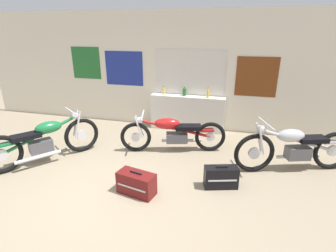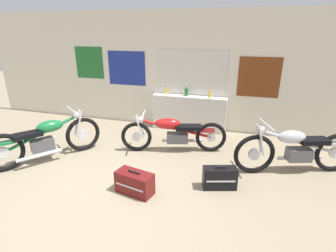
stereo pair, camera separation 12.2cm
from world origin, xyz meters
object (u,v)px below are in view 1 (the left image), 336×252
(motorcycle_silver, at_px, (295,148))
(hard_case_black, at_px, (221,177))
(bottle_leftmost, at_px, (164,91))
(motorcycle_green, at_px, (44,140))
(motorcycle_red, at_px, (173,133))
(hard_case_darkred, at_px, (136,183))
(bottle_left_center, at_px, (184,91))
(bottle_center, at_px, (208,93))

(motorcycle_silver, bearing_deg, hard_case_black, -143.74)
(bottle_leftmost, bearing_deg, motorcycle_green, -124.51)
(motorcycle_red, distance_m, hard_case_darkred, 1.61)
(motorcycle_silver, relative_size, hard_case_darkred, 3.30)
(bottle_left_center, height_order, motorcycle_silver, bottle_left_center)
(bottle_left_center, relative_size, motorcycle_silver, 0.12)
(bottle_leftmost, height_order, motorcycle_red, bottle_leftmost)
(motorcycle_red, height_order, motorcycle_green, motorcycle_green)
(bottle_center, distance_m, hard_case_darkred, 3.04)
(bottle_leftmost, relative_size, hard_case_darkred, 0.33)
(hard_case_darkred, height_order, hard_case_black, hard_case_black)
(motorcycle_green, relative_size, hard_case_black, 3.12)
(hard_case_darkred, bearing_deg, bottle_leftmost, 97.53)
(bottle_left_center, height_order, motorcycle_green, bottle_left_center)
(hard_case_darkred, relative_size, hard_case_black, 1.11)
(bottle_leftmost, bearing_deg, hard_case_black, -56.36)
(bottle_leftmost, height_order, hard_case_darkred, bottle_leftmost)
(bottle_center, xyz_separation_m, hard_case_black, (0.52, -2.35, -0.78))
(bottle_leftmost, distance_m, motorcycle_red, 1.55)
(bottle_center, bearing_deg, bottle_leftmost, 176.11)
(hard_case_darkred, bearing_deg, motorcycle_green, 165.07)
(hard_case_darkred, bearing_deg, bottle_center, 76.06)
(bottle_center, bearing_deg, motorcycle_silver, -41.08)
(bottle_center, bearing_deg, hard_case_black, -77.51)
(bottle_left_center, distance_m, hard_case_black, 2.76)
(bottle_leftmost, relative_size, bottle_left_center, 0.85)
(bottle_leftmost, xyz_separation_m, motorcycle_green, (-1.64, -2.39, -0.51))
(motorcycle_silver, bearing_deg, bottle_left_center, 145.83)
(motorcycle_red, relative_size, motorcycle_silver, 1.02)
(bottle_center, relative_size, motorcycle_green, 0.14)
(bottle_left_center, relative_size, motorcycle_red, 0.11)
(bottle_left_center, relative_size, bottle_center, 0.98)
(bottle_leftmost, distance_m, hard_case_darkred, 3.05)
(motorcycle_green, relative_size, motorcycle_silver, 0.85)
(hard_case_black, bearing_deg, bottle_left_center, 114.37)
(bottle_center, bearing_deg, motorcycle_green, -139.80)
(bottle_leftmost, distance_m, bottle_left_center, 0.52)
(bottle_left_center, bearing_deg, motorcycle_red, -87.80)
(bottle_left_center, xyz_separation_m, hard_case_darkred, (-0.14, -2.91, -0.78))
(motorcycle_red, relative_size, hard_case_darkred, 3.35)
(hard_case_darkred, bearing_deg, motorcycle_silver, 29.52)
(bottle_center, xyz_separation_m, motorcycle_silver, (1.70, -1.49, -0.52))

